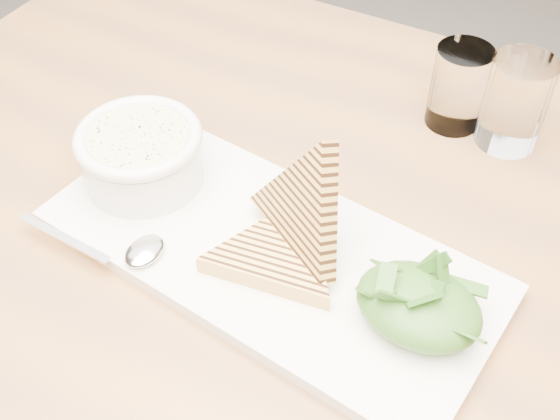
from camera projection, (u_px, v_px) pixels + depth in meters
The scene contains 14 objects.
table_top at pixel (383, 300), 0.67m from camera, with size 1.32×0.88×0.04m, color #905E31.
table_leg_bl at pixel (174, 148), 1.40m from camera, with size 0.06×0.06×0.71m, color #905E31.
platter at pixel (269, 253), 0.68m from camera, with size 0.44×0.20×0.02m, color white.
soup_bowl at pixel (142, 161), 0.72m from camera, with size 0.12×0.12×0.05m, color white.
soup at pixel (138, 139), 0.70m from camera, with size 0.10×0.10×0.01m, color beige.
bowl_rim at pixel (138, 137), 0.70m from camera, with size 0.13×0.13×0.01m, color white.
sandwich_flat at pixel (276, 255), 0.65m from camera, with size 0.15×0.15×0.02m, color gold, non-canonical shape.
sandwich_lean at pixel (303, 208), 0.64m from camera, with size 0.15×0.15×0.08m, color gold, non-canonical shape.
salad_base at pixel (419, 306), 0.60m from camera, with size 0.11×0.09×0.04m, color #1E4918.
arugula_pile at pixel (419, 302), 0.59m from camera, with size 0.11×0.10×0.05m, color #3D6A1F, non-canonical shape.
spoon_bowl at pixel (145, 251), 0.66m from camera, with size 0.03×0.04×0.01m, color silver.
spoon_handle at pixel (64, 238), 0.67m from camera, with size 0.11×0.01×0.00m, color silver.
glass_near at pixel (459, 87), 0.80m from camera, with size 0.06×0.06×0.10m, color white.
glass_far at pixel (515, 103), 0.77m from camera, with size 0.07×0.07×0.11m, color white.
Camera 1 is at (0.15, -0.43, 1.27)m, focal length 45.00 mm.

